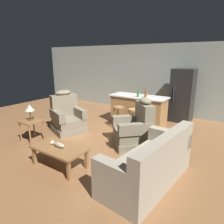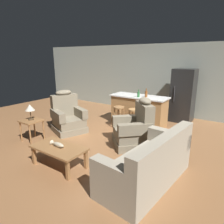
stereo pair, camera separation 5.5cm
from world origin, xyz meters
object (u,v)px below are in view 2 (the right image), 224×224
Objects in this scene: end_table at (32,124)px; kitchen_island at (139,110)px; recliner_near_lamp at (68,117)px; bar_stool_right at (134,116)px; coffee_table at (59,149)px; bottle_tall_green at (146,94)px; bar_stool_left at (119,113)px; fish_figurine at (57,144)px; table_lamp at (30,108)px; recliner_near_island at (135,129)px; couch at (149,165)px; bottle_short_amber at (138,94)px; refrigerator at (183,96)px.

end_table is 0.31× the size of kitchen_island.
bar_stool_right is at bearing 54.88° from recliner_near_lamp.
coffee_table is 4.16× the size of bottle_tall_green.
kitchen_island is at bearing 105.42° from bar_stool_right.
bar_stool_left reaches higher than end_table.
fish_figurine is at bearing -85.92° from bar_stool_left.
bar_stool_left is 0.51m from bar_stool_right.
bar_stool_right is (1.89, 2.06, -0.40)m from table_lamp.
recliner_near_island is at bearing 27.99° from end_table.
recliner_near_lamp is 1.94m from bar_stool_right.
table_lamp is 3.22m from kitchen_island.
couch is 1.54m from recliner_near_island.
bottle_short_amber is (0.07, -0.20, 0.56)m from kitchen_island.
bottle_short_amber is (-0.95, -1.40, 0.16)m from refrigerator.
recliner_near_lamp is at bearing 75.26° from table_lamp.
couch is at bearing 0.55° from end_table.
recliner_near_island is at bearing -65.31° from bottle_short_amber.
coffee_table is 3.19m from kitchen_island.
kitchen_island reaches higher than bar_stool_right.
coffee_table is at bearing -26.43° from recliner_near_lamp.
end_table is 4.78m from refrigerator.
refrigerator is (2.48, 2.88, 0.46)m from recliner_near_lamp.
coffee_table is 1.62× the size of bar_stool_right.
refrigerator reaches higher than bar_stool_left.
bottle_short_amber is at bearing 54.22° from table_lamp.
table_lamp is (-0.27, -1.01, 0.45)m from recliner_near_lamp.
recliner_near_lamp is at bearing -135.94° from bottle_short_amber.
coffee_table is 1.89m from recliner_near_island.
end_table is 1.37× the size of table_lamp.
recliner_near_lamp is at bearing 76.48° from end_table.
recliner_near_island is (2.11, 0.23, 0.00)m from recliner_near_lamp.
refrigerator reaches higher than kitchen_island.
bottle_tall_green is 1.13× the size of bottle_short_amber.
table_lamp is 0.23× the size of refrigerator.
bottle_short_amber is (-0.19, -0.14, -0.01)m from bottle_tall_green.
refrigerator is at bearing -76.21° from couch.
bottle_short_amber reaches higher than kitchen_island.
table_lamp is at bearing 162.93° from coffee_table.
table_lamp is at bearing -122.59° from kitchen_island.
fish_figurine is 0.50× the size of bar_stool_right.
fish_figurine is 0.83× the size of table_lamp.
refrigerator is at bearing 53.34° from bar_stool_left.
recliner_near_lamp is at bearing -130.68° from refrigerator.
bottle_tall_green reaches higher than bottle_short_amber.
end_table is at bearing -123.25° from bar_stool_left.
end_table is 0.41m from table_lamp.
end_table is 2.39× the size of bottle_short_amber.
kitchen_island is at bearing 87.14° from fish_figurine.
bottle_short_amber reaches higher than bar_stool_left.
bottle_tall_green is (1.98, 2.63, 0.18)m from table_lamp.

